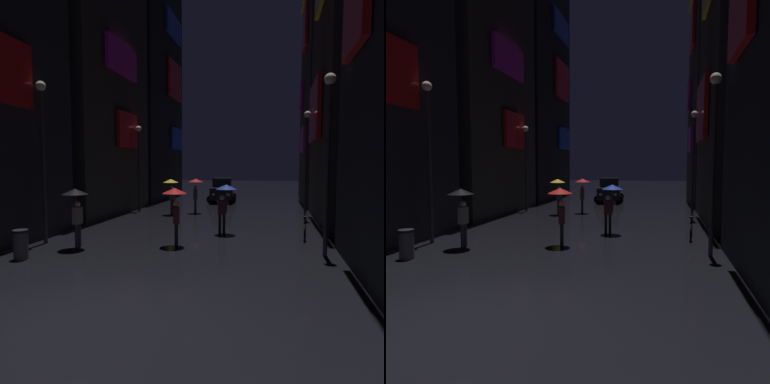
# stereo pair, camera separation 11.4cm
# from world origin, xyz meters

# --- Properties ---
(ground_plane) EXTENTS (120.00, 120.00, 0.00)m
(ground_plane) POSITION_xyz_m (0.00, 0.00, 0.00)
(ground_plane) COLOR black
(building_left_mid) EXTENTS (4.25, 8.43, 22.46)m
(building_left_mid) POSITION_xyz_m (-7.49, 13.21, 11.23)
(building_left_mid) COLOR #33302D
(building_left_mid) RESTS_ON ground
(building_left_far) EXTENTS (4.25, 8.70, 25.81)m
(building_left_far) POSITION_xyz_m (-7.49, 22.36, 12.90)
(building_left_far) COLOR black
(building_left_far) RESTS_ON ground
(building_right_far) EXTENTS (4.25, 8.88, 20.39)m
(building_right_far) POSITION_xyz_m (7.48, 22.44, 10.20)
(building_right_far) COLOR #2D2826
(building_right_far) RESTS_ON ground
(pedestrian_midstreet_centre_yellow) EXTENTS (0.90, 0.90, 2.12)m
(pedestrian_midstreet_centre_yellow) POSITION_xyz_m (-2.58, 13.56, 1.67)
(pedestrian_midstreet_centre_yellow) COLOR #38332D
(pedestrian_midstreet_centre_yellow) RESTS_ON ground
(pedestrian_far_right_red) EXTENTS (0.90, 0.90, 2.12)m
(pedestrian_far_right_red) POSITION_xyz_m (-0.10, 5.97, 1.67)
(pedestrian_far_right_red) COLOR black
(pedestrian_far_right_red) RESTS_ON ground
(pedestrian_foreground_left_black) EXTENTS (0.90, 0.90, 2.12)m
(pedestrian_foreground_left_black) POSITION_xyz_m (-3.41, 4.87, 1.67)
(pedestrian_foreground_left_black) COLOR #2D2D38
(pedestrian_foreground_left_black) RESTS_ON ground
(pedestrian_foreground_right_red) EXTENTS (0.90, 0.90, 2.12)m
(pedestrian_foreground_right_red) POSITION_xyz_m (-1.33, 14.56, 1.67)
(pedestrian_foreground_right_red) COLOR #2D2D38
(pedestrian_foreground_right_red) RESTS_ON ground
(pedestrian_near_crossing_blue) EXTENTS (0.90, 0.90, 2.12)m
(pedestrian_near_crossing_blue) POSITION_xyz_m (1.33, 8.58, 1.67)
(pedestrian_near_crossing_blue) COLOR black
(pedestrian_near_crossing_blue) RESTS_ON ground
(bicycle_parked_at_storefront) EXTENTS (0.25, 1.82, 0.96)m
(bicycle_parked_at_storefront) POSITION_xyz_m (4.60, 8.57, 0.39)
(bicycle_parked_at_storefront) COLOR black
(bicycle_parked_at_storefront) RESTS_ON ground
(car_distant) EXTENTS (2.53, 4.28, 1.92)m
(car_distant) POSITION_xyz_m (-0.70, 21.30, 0.93)
(car_distant) COLOR black
(car_distant) RESTS_ON ground
(streetlamp_left_far) EXTENTS (0.36, 0.36, 5.40)m
(streetlamp_left_far) POSITION_xyz_m (-5.00, 14.49, 3.38)
(streetlamp_left_far) COLOR #2D2D33
(streetlamp_left_far) RESTS_ON ground
(streetlamp_left_near) EXTENTS (0.36, 0.36, 6.00)m
(streetlamp_left_near) POSITION_xyz_m (-5.00, 5.29, 3.71)
(streetlamp_left_near) COLOR #2D2D33
(streetlamp_left_near) RESTS_ON ground
(streetlamp_right_near) EXTENTS (0.36, 0.36, 5.81)m
(streetlamp_right_near) POSITION_xyz_m (5.00, 5.84, 3.61)
(streetlamp_right_near) COLOR #2D2D33
(streetlamp_right_near) RESTS_ON ground
(streetlamp_right_far) EXTENTS (0.36, 0.36, 5.80)m
(streetlamp_right_far) POSITION_xyz_m (5.00, 13.48, 3.60)
(streetlamp_right_far) COLOR #2D2D33
(streetlamp_right_far) RESTS_ON ground
(trash_bin) EXTENTS (0.46, 0.46, 0.93)m
(trash_bin) POSITION_xyz_m (-4.30, 3.17, 0.47)
(trash_bin) COLOR #3F3F47
(trash_bin) RESTS_ON ground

